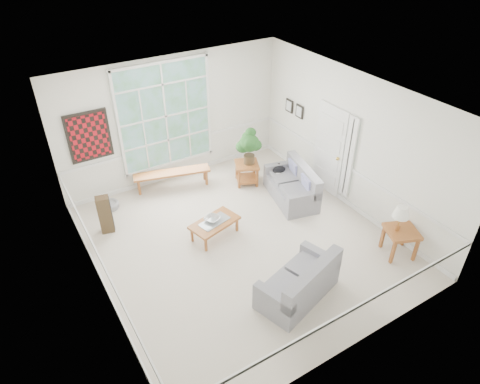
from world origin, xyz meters
name	(u,v)px	position (x,y,z in m)	size (l,w,h in m)	color
floor	(241,241)	(0.00, 0.00, -0.01)	(5.50, 6.00, 0.01)	beige
ceiling	(241,101)	(0.00, 0.00, 3.00)	(5.50, 6.00, 0.02)	white
wall_back	(173,120)	(0.00, 3.00, 1.50)	(5.50, 0.02, 3.00)	white
wall_front	(359,281)	(0.00, -3.00, 1.50)	(5.50, 0.02, 3.00)	white
wall_left	(90,228)	(-2.75, 0.00, 1.50)	(0.02, 6.00, 3.00)	white
wall_right	(352,142)	(2.75, 0.00, 1.50)	(0.02, 6.00, 3.00)	white
window_back	(166,116)	(-0.20, 2.96, 1.65)	(2.30, 0.08, 2.40)	white
entry_door	(329,150)	(2.71, 0.60, 1.05)	(0.08, 0.90, 2.10)	white
door_sidelight	(349,158)	(2.71, -0.03, 1.15)	(0.08, 0.26, 1.90)	white
wall_art	(89,137)	(-1.95, 2.95, 1.60)	(0.90, 0.06, 1.10)	#5B0D11
wall_frame_near	(299,112)	(2.71, 1.75, 1.55)	(0.04, 0.26, 0.32)	black
wall_frame_far	(289,106)	(2.71, 2.15, 1.55)	(0.04, 0.26, 0.32)	black
loveseat_right	(291,184)	(1.76, 0.68, 0.41)	(0.78, 1.51, 0.82)	gray
loveseat_front	(298,278)	(0.08, -1.73, 0.40)	(1.49, 0.77, 0.81)	gray
coffee_table	(215,229)	(-0.37, 0.42, 0.18)	(0.99, 0.54, 0.37)	brown
pewter_bowl	(212,219)	(-0.39, 0.48, 0.41)	(0.36, 0.36, 0.09)	#A1A1A6
window_bench	(173,179)	(-0.35, 2.55, 0.21)	(1.80, 0.35, 0.42)	brown
end_table	(247,173)	(1.26, 1.78, 0.27)	(0.54, 0.54, 0.54)	brown
houseplant	(249,147)	(1.32, 1.77, 0.98)	(0.51, 0.51, 0.88)	#1E4B1C
side_table	(399,242)	(2.40, -1.90, 0.29)	(0.57, 0.57, 0.58)	brown
table_lamp	(400,219)	(2.32, -1.84, 0.85)	(0.31, 0.31, 0.53)	silver
pet_bed	(109,205)	(-1.92, 2.52, 0.06)	(0.44, 0.44, 0.13)	gray
floor_speaker	(105,215)	(-2.19, 1.73, 0.42)	(0.26, 0.21, 0.84)	#3E2F1C
cat	(279,169)	(1.80, 1.22, 0.50)	(0.33, 0.24, 0.16)	black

